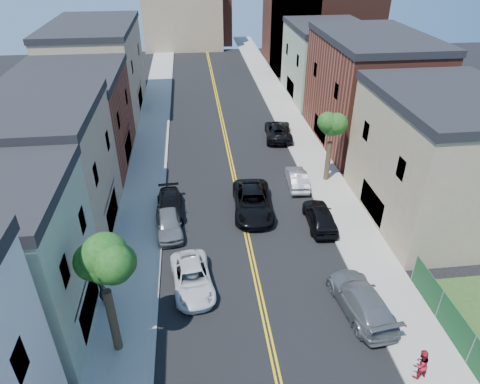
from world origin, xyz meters
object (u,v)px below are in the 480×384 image
object	(u,v)px
white_pickup	(192,278)
grey_car_right	(361,300)
black_car_left	(170,205)
dark_car_right_far	(278,131)
grey_car_left	(169,223)
pedestrian_right	(420,364)
silver_car_right	(297,179)
black_suv_lane	(253,202)
pedestrian_left	(102,291)
black_car_right	(320,216)

from	to	relation	value
white_pickup	grey_car_right	size ratio (longest dim) A/B	0.89
black_car_left	dark_car_right_far	bearing A→B (deg)	46.71
black_car_left	grey_car_left	bearing A→B (deg)	-93.04
white_pickup	grey_car_right	xyz separation A→B (m)	(9.47, -3.02, 0.12)
dark_car_right_far	pedestrian_right	distance (m)	28.92
silver_car_right	black_suv_lane	size ratio (longest dim) A/B	0.69
grey_car_right	pedestrian_left	size ratio (longest dim) A/B	3.08
grey_car_right	silver_car_right	world-z (taller)	grey_car_right
grey_car_left	pedestrian_right	xyz separation A→B (m)	(12.20, -13.44, 0.27)
black_suv_lane	pedestrian_left	world-z (taller)	pedestrian_left
black_car_left	black_car_right	distance (m)	11.39
silver_car_right	white_pickup	bearing A→B (deg)	54.92
grey_car_left	grey_car_right	distance (m)	14.16
grey_car_left	white_pickup	bearing A→B (deg)	-81.00
grey_car_left	pedestrian_right	size ratio (longest dim) A/B	2.55
white_pickup	black_car_left	world-z (taller)	white_pickup
white_pickup	pedestrian_right	distance (m)	13.07
black_car_left	dark_car_right_far	world-z (taller)	dark_car_right_far
grey_car_right	silver_car_right	distance (m)	14.28
black_car_right	white_pickup	bearing A→B (deg)	31.80
pedestrian_left	pedestrian_right	bearing A→B (deg)	-135.48
white_pickup	dark_car_right_far	bearing A→B (deg)	59.97
silver_car_right	pedestrian_left	bearing A→B (deg)	44.21
dark_car_right_far	black_car_right	bearing A→B (deg)	96.51
black_car_right	silver_car_right	xyz separation A→B (m)	(-0.35, 5.85, -0.09)
black_car_left	grey_car_right	size ratio (longest dim) A/B	0.83
white_pickup	grey_car_left	size ratio (longest dim) A/B	1.12
silver_car_right	grey_car_left	bearing A→B (deg)	30.67
white_pickup	black_car_right	bearing A→B (deg)	23.60
black_car_left	grey_car_right	xyz separation A→B (m)	(11.00, -11.38, 0.14)
grey_car_right	dark_car_right_far	size ratio (longest dim) A/B	0.99
black_car_right	pedestrian_right	world-z (taller)	pedestrian_right
black_suv_lane	black_car_right	bearing A→B (deg)	-23.88
black_car_left	black_car_right	bearing A→B (deg)	-18.06
grey_car_left	grey_car_right	world-z (taller)	grey_car_right
silver_car_right	black_car_left	bearing A→B (deg)	19.18
dark_car_right_far	pedestrian_left	size ratio (longest dim) A/B	3.10
white_pickup	pedestrian_left	bearing A→B (deg)	-177.04
grey_car_right	black_suv_lane	xyz separation A→B (m)	(-4.66, 10.84, 0.05)
black_suv_lane	black_car_left	bearing A→B (deg)	178.68
black_car_left	grey_car_right	bearing A→B (deg)	-49.00
white_pickup	black_car_left	size ratio (longest dim) A/B	1.07
grey_car_right	silver_car_right	size ratio (longest dim) A/B	1.32
black_car_left	dark_car_right_far	xyz separation A→B (m)	(11.00, 12.99, 0.11)
black_car_left	dark_car_right_far	size ratio (longest dim) A/B	0.83
black_suv_lane	silver_car_right	bearing A→B (deg)	42.12
grey_car_right	black_car_left	bearing A→B (deg)	-52.84
black_car_left	pedestrian_left	xyz separation A→B (m)	(-3.60, -9.17, 0.38)
grey_car_left	black_car_right	world-z (taller)	black_car_right
white_pickup	black_car_right	world-z (taller)	black_car_right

